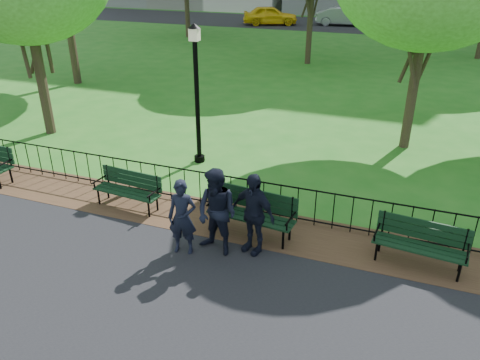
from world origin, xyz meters
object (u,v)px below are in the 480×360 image
at_px(person_mid, 217,213).
at_px(taxi, 270,15).
at_px(park_bench_main, 238,205).
at_px(park_bench_left_a, 129,186).
at_px(lamppost, 197,90).
at_px(person_right, 253,213).
at_px(park_bench_right_a, 421,239).
at_px(person_left, 182,217).
at_px(sedan_silver, 343,16).

bearing_deg(person_mid, taxi, 120.27).
bearing_deg(park_bench_main, park_bench_left_a, -178.13).
relative_size(lamppost, person_right, 2.25).
height_order(park_bench_main, person_right, person_right).
relative_size(park_bench_right_a, lamppost, 0.46).
bearing_deg(park_bench_right_a, lamppost, 159.55).
bearing_deg(taxi, park_bench_right_a, -179.40).
relative_size(park_bench_main, taxi, 0.43).
distance_m(park_bench_main, person_left, 1.33).
xyz_separation_m(park_bench_left_a, taxi, (-6.29, 31.56, 0.24)).
xyz_separation_m(park_bench_right_a, person_mid, (-3.83, -1.01, 0.36)).
bearing_deg(lamppost, park_bench_left_a, -97.78).
relative_size(person_left, taxi, 0.35).
bearing_deg(park_bench_left_a, park_bench_right_a, 4.22).
bearing_deg(person_mid, park_bench_right_a, 29.52).
xyz_separation_m(taxi, sedan_silver, (5.85, 1.70, -0.04)).
relative_size(person_mid, sedan_silver, 0.41).
bearing_deg(park_bench_main, taxi, 111.83).
height_order(park_bench_main, person_left, person_left).
xyz_separation_m(park_bench_main, person_mid, (-0.12, -0.85, 0.24)).
distance_m(park_bench_right_a, sedan_silver, 34.03).
xyz_separation_m(park_bench_main, person_right, (0.53, -0.55, 0.19)).
bearing_deg(lamppost, park_bench_right_a, -26.55).
relative_size(lamppost, taxi, 0.85).
xyz_separation_m(park_bench_left_a, person_left, (2.08, -1.27, 0.26)).
xyz_separation_m(lamppost, person_left, (1.67, -4.31, -1.32)).
distance_m(lamppost, person_left, 4.80).
bearing_deg(sedan_silver, park_bench_main, 178.71).
xyz_separation_m(person_right, taxi, (-9.67, 32.31, -0.08)).
bearing_deg(lamppost, person_left, -68.84).
distance_m(person_right, sedan_silver, 34.22).
bearing_deg(person_left, park_bench_right_a, 4.54).
bearing_deg(person_right, person_left, -138.82).
relative_size(lamppost, sedan_silver, 0.87).
xyz_separation_m(lamppost, sedan_silver, (-0.85, 30.23, -1.37)).
relative_size(person_right, sedan_silver, 0.39).
height_order(lamppost, taxi, lamppost).
bearing_deg(sedan_silver, person_right, 179.51).
xyz_separation_m(person_left, person_mid, (0.65, 0.23, 0.12)).
height_order(person_left, sedan_silver, person_left).
height_order(park_bench_right_a, lamppost, lamppost).
relative_size(person_left, sedan_silver, 0.36).
bearing_deg(sedan_silver, taxi, 99.32).
height_order(park_bench_left_a, taxi, taxi).
bearing_deg(park_bench_main, park_bench_right_a, 8.22).
height_order(park_bench_main, person_mid, person_mid).
height_order(park_bench_left_a, lamppost, lamppost).
bearing_deg(person_right, park_bench_main, 153.11).
bearing_deg(lamppost, sedan_silver, 91.61).
bearing_deg(park_bench_right_a, park_bench_main, -171.45).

